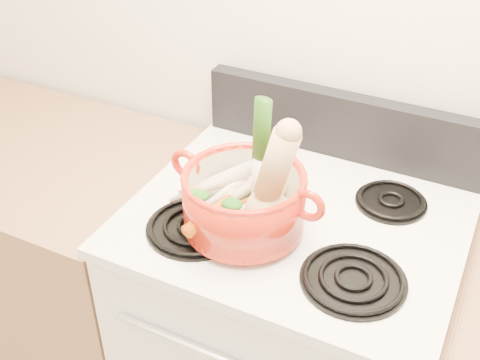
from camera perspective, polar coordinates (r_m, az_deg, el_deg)
The scene contains 23 objects.
wall_back at distance 1.57m, azimuth 11.09°, elevation 14.26°, with size 3.50×0.02×2.60m, color white.
stove_body at distance 1.79m, azimuth 4.54°, elevation -15.63°, with size 0.76×0.65×0.92m, color white.
cooktop at distance 1.45m, azimuth 5.39°, elevation -3.66°, with size 0.78×0.67×0.03m, color white.
control_backsplash at distance 1.63m, azimuth 9.56°, elevation 5.18°, with size 0.76×0.05×0.18m, color black.
counter_left at distance 2.28m, azimuth -21.26°, elevation -5.45°, with size 1.36×0.65×0.90m, color #8F6343.
burner_front_left at distance 1.39m, azimuth -4.35°, elevation -4.40°, with size 0.22×0.22×0.02m, color black.
burner_front_right at distance 1.28m, azimuth 10.71°, elevation -9.16°, with size 0.22×0.22×0.02m, color black.
burner_back_left at distance 1.60m, azimuth 1.02°, elevation 1.70°, with size 0.17×0.17×0.02m, color black.
burner_back_right at distance 1.51m, azimuth 14.14°, elevation -1.89°, with size 0.17×0.17×0.02m, color black.
dutch_oven at distance 1.34m, azimuth 0.38°, elevation -1.96°, with size 0.27×0.27×0.13m, color #B0200F.
pot_handle_left at distance 1.38m, azimuth -5.18°, elevation 1.52°, with size 0.08×0.08×0.02m, color #B0200F.
pot_handle_right at distance 1.25m, azimuth 6.51°, elevation -2.41°, with size 0.08×0.08×0.02m, color #B0200F.
squash at distance 1.25m, azimuth 2.69°, elevation 0.08°, with size 0.10×0.10×0.25m, color tan, non-canonical shape.
leek at distance 1.32m, azimuth 1.98°, elevation 2.60°, with size 0.04×0.04×0.28m, color silver.
ginger at distance 1.41m, azimuth 2.14°, elevation -0.51°, with size 0.09×0.07×0.05m, color #CDB97E.
parsnip_0 at distance 1.39m, azimuth -0.21°, elevation -1.26°, with size 0.04×0.04×0.20m, color beige.
parsnip_1 at distance 1.39m, azimuth -0.98°, elevation -0.77°, with size 0.04×0.04×0.20m, color beige.
parsnip_2 at distance 1.41m, azimuth -0.30°, elevation -0.08°, with size 0.04×0.04×0.20m, color beige.
parsnip_3 at distance 1.39m, azimuth -3.09°, elevation -0.48°, with size 0.04×0.04×0.19m, color beige.
parsnip_4 at distance 1.40m, azimuth -1.48°, elevation 0.40°, with size 0.05×0.05×0.23m, color beige.
carrot_0 at distance 1.33m, azimuth -1.74°, elevation -3.39°, with size 0.03×0.03×0.15m, color #BC4309.
carrot_1 at distance 1.32m, azimuth -2.95°, elevation -3.28°, with size 0.03×0.03×0.15m, color #B84C09.
carrot_2 at distance 1.33m, azimuth 0.98°, elevation -2.87°, with size 0.03×0.03×0.18m, color #DE580B.
Camera 1 is at (0.38, 0.33, 1.84)m, focal length 45.00 mm.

